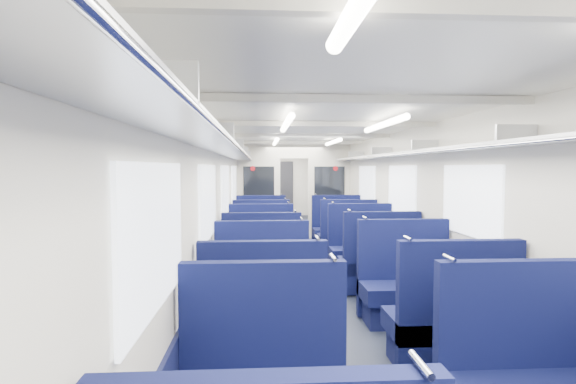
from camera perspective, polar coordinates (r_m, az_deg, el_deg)
floor at (r=7.75m, az=2.82°, el=-10.08°), size 2.80×18.00×0.01m
ceiling at (r=7.57m, az=2.87°, el=7.51°), size 2.80×18.00×0.01m
wall_left at (r=7.54m, az=-7.78°, el=-1.43°), size 0.02×18.00×2.35m
dado_left at (r=7.65m, az=-7.62°, el=-7.60°), size 0.03×17.90×0.70m
wall_right at (r=7.85m, az=13.05°, el=-1.30°), size 0.02×18.00×2.35m
dado_right at (r=7.95m, az=12.87°, el=-7.24°), size 0.03×17.90×0.70m
wall_far at (r=16.53m, az=-0.66°, el=1.06°), size 2.80×0.02×2.35m
luggage_rack_left at (r=7.51m, az=-6.40°, el=4.65°), size 0.36×17.40×0.18m
luggage_rack_right at (r=7.78m, az=11.80°, el=4.55°), size 0.36×17.40×0.18m
windows at (r=7.10m, az=3.27°, el=0.29°), size 2.78×15.60×0.75m
ceiling_fittings at (r=7.31m, az=3.10°, el=7.19°), size 2.70×16.06×0.11m
end_door at (r=16.48m, az=-0.65°, el=0.45°), size 0.75×0.06×2.00m
bulkhead at (r=11.08m, az=0.79°, el=0.34°), size 2.80×0.10×2.35m
seat_8 at (r=4.07m, az=-3.25°, el=-17.05°), size 1.08×0.59×1.20m
seat_9 at (r=4.34m, az=20.16°, el=-15.90°), size 1.08×0.59×1.20m
seat_10 at (r=5.12m, az=-3.33°, el=-12.78°), size 1.08×0.59×1.20m
seat_11 at (r=5.43m, az=14.88°, el=-11.95°), size 1.08×0.59×1.20m
seat_12 at (r=6.30m, az=-3.39°, el=-9.73°), size 1.08×0.59×1.20m
seat_13 at (r=6.54m, az=11.51°, el=-9.31°), size 1.08×0.59×1.20m
seat_14 at (r=7.41m, az=-3.42°, el=-7.78°), size 1.08×0.59×1.20m
seat_15 at (r=7.57m, az=9.35°, el=-7.58°), size 1.08×0.59×1.20m
seat_16 at (r=8.65m, az=-3.45°, el=-6.21°), size 1.08×0.59×1.20m
seat_17 at (r=8.76m, az=7.53°, el=-6.10°), size 1.08×0.59×1.20m
seat_18 at (r=9.69m, az=-3.47°, el=-5.19°), size 1.08×0.59×1.20m
seat_19 at (r=9.84m, az=6.28°, el=-5.08°), size 1.08×0.59×1.20m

